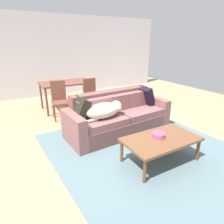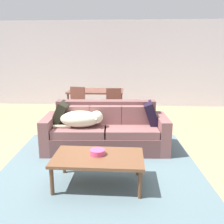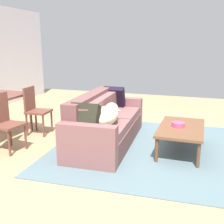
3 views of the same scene
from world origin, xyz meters
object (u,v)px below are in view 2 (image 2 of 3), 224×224
bowl_on_coffee_table (97,152)px  dining_chair_near_right (114,106)px  dining_chair_near_left (77,105)px  throw_pillow_by_right_arm (151,114)px  dog_on_left_cushion (82,119)px  coffee_table (98,159)px  dining_table (96,93)px  couch (106,131)px  throw_pillow_by_left_arm (61,114)px

bowl_on_coffee_table → dining_chair_near_right: bearing=88.8°
dining_chair_near_left → throw_pillow_by_right_arm: bearing=-30.4°
dog_on_left_cushion → dining_chair_near_left: (-0.43, 1.57, -0.11)m
coffee_table → dining_table: bearing=97.9°
throw_pillow_by_right_arm → bowl_on_coffee_table: size_ratio=2.07×
dog_on_left_cushion → bowl_on_coffee_table: 1.14m
dining_chair_near_left → couch: bearing=-51.5°
bowl_on_coffee_table → dining_chair_near_right: 2.67m
throw_pillow_by_left_arm → dining_chair_near_left: bearing=90.2°
coffee_table → dining_table: 3.35m
coffee_table → dining_chair_near_left: size_ratio=1.27×
throw_pillow_by_right_arm → coffee_table: bearing=-119.8°
coffee_table → bowl_on_coffee_table: 0.09m
dining_chair_near_left → coffee_table: bearing=-64.7°
throw_pillow_by_right_arm → bowl_on_coffee_table: bearing=-121.1°
dog_on_left_cushion → bowl_on_coffee_table: dog_on_left_cushion is taller
coffee_table → dining_table: size_ratio=0.85×
coffee_table → dining_chair_near_left: dining_chair_near_left is taller
dog_on_left_cushion → dining_chair_near_left: 1.63m
throw_pillow_by_right_arm → couch: bearing=-172.7°
throw_pillow_by_right_arm → bowl_on_coffee_table: (-0.81, -1.34, -0.20)m
couch → bowl_on_coffee_table: size_ratio=11.21×
dining_table → couch: bearing=-77.7°
dog_on_left_cushion → coffee_table: dog_on_left_cushion is taller
couch → dining_chair_near_left: size_ratio=2.41×
bowl_on_coffee_table → couch: bearing=90.3°
couch → throw_pillow_by_left_arm: bearing=176.4°
dining_table → bowl_on_coffee_table: bearing=-82.2°
throw_pillow_by_right_arm → dining_table: size_ratio=0.30×
throw_pillow_by_left_arm → dining_table: bearing=79.3°
throw_pillow_by_right_arm → coffee_table: (-0.79, -1.39, -0.28)m
dining_chair_near_right → coffee_table: bearing=-96.1°
couch → dining_table: 2.10m
couch → bowl_on_coffee_table: bearing=-93.4°
dog_on_left_cushion → dining_chair_near_left: dining_chair_near_left is taller
couch → dining_chair_near_right: bearing=83.9°
dog_on_left_cushion → throw_pillow_by_left_arm: 0.46m
couch → dining_chair_near_left: 1.62m
throw_pillow_by_left_arm → dining_chair_near_right: (0.88, 1.43, -0.15)m
dining_table → dining_chair_near_right: 0.80m
dining_table → dining_chair_near_left: 0.76m
bowl_on_coffee_table → dining_chair_near_right: (0.06, 2.66, 0.05)m
coffee_table → dining_chair_near_right: 2.72m
couch → throw_pillow_by_right_arm: size_ratio=5.41×
couch → dog_on_left_cushion: couch is taller
coffee_table → bowl_on_coffee_table: (-0.01, 0.05, 0.08)m
throw_pillow_by_right_arm → coffee_table: size_ratio=0.35×
throw_pillow_by_left_arm → coffee_table: bearing=-56.8°
coffee_table → bowl_on_coffee_table: size_ratio=5.92×
throw_pillow_by_left_arm → dining_table: (0.38, 2.02, 0.05)m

